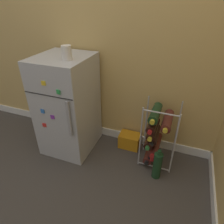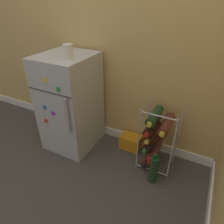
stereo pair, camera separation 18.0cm
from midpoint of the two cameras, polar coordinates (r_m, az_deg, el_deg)
name	(u,v)px [view 1 (the left image)]	position (r m, az deg, el deg)	size (l,w,h in m)	color
ground_plane	(98,175)	(1.87, -6.89, -17.67)	(14.00, 14.00, 0.00)	#423D38
wall_back	(123,15)	(1.80, 0.08, 25.99)	(6.88, 0.07, 2.50)	tan
mini_fridge	(68,105)	(1.97, -15.06, 1.73)	(0.46, 0.53, 0.94)	#B7BABF
wine_rack	(155,134)	(1.82, 9.46, -6.38)	(0.30, 0.33, 0.61)	#B2B2B7
soda_box	(130,140)	(2.09, 2.57, -8.19)	(0.21, 0.15, 0.15)	orange
fridge_top_cup	(67,53)	(1.66, -16.00, 15.91)	(0.08, 0.08, 0.11)	silver
loose_bottle_floor	(157,165)	(1.78, 9.92, -14.88)	(0.07, 0.07, 0.30)	#19381E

